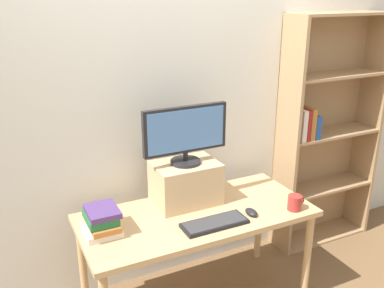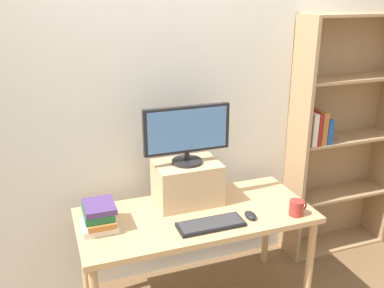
% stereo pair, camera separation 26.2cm
% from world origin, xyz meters
% --- Properties ---
extents(back_wall, '(7.00, 0.08, 2.60)m').
position_xyz_m(back_wall, '(0.00, 0.49, 1.30)').
color(back_wall, silver).
rests_on(back_wall, ground_plane).
extents(desk, '(1.49, 0.67, 0.71)m').
position_xyz_m(desk, '(0.00, 0.00, 0.64)').
color(desk, tan).
rests_on(desk, ground_plane).
extents(bookshelf_unit, '(0.88, 0.28, 1.90)m').
position_xyz_m(bookshelf_unit, '(1.33, 0.34, 0.96)').
color(bookshelf_unit, tan).
rests_on(bookshelf_unit, ground_plane).
extents(riser_box, '(0.42, 0.30, 0.28)m').
position_xyz_m(riser_box, '(-0.00, 0.17, 0.85)').
color(riser_box, tan).
rests_on(riser_box, desk).
extents(computer_monitor, '(0.57, 0.20, 0.38)m').
position_xyz_m(computer_monitor, '(-0.00, 0.17, 1.20)').
color(computer_monitor, black).
rests_on(computer_monitor, riser_box).
extents(keyboard, '(0.41, 0.16, 0.02)m').
position_xyz_m(keyboard, '(0.03, -0.18, 0.72)').
color(keyboard, black).
rests_on(keyboard, desk).
extents(computer_mouse, '(0.06, 0.10, 0.04)m').
position_xyz_m(computer_mouse, '(0.30, -0.17, 0.73)').
color(computer_mouse, black).
rests_on(computer_mouse, desk).
extents(book_stack, '(0.20, 0.26, 0.16)m').
position_xyz_m(book_stack, '(-0.60, 0.03, 0.79)').
color(book_stack, silver).
rests_on(book_stack, desk).
extents(coffee_mug, '(0.12, 0.09, 0.10)m').
position_xyz_m(coffee_mug, '(0.59, -0.24, 0.76)').
color(coffee_mug, '#9E2D28').
rests_on(coffee_mug, desk).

